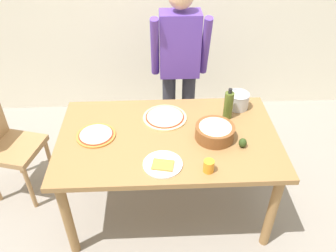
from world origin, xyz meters
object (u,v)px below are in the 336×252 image
Objects in this scene: avocado at (243,143)px; chair_wooden_left at (5,141)px; plate_with_slice at (163,164)px; pizza_cooked_on_tray at (96,135)px; steel_pot at (238,100)px; pizza_raw_on_board at (165,117)px; olive_oil_bottle at (228,105)px; cup_orange at (209,166)px; popcorn_bowl at (215,131)px; person_cook at (179,65)px; dining_table at (168,145)px.

chair_wooden_left is at bearing 167.45° from avocado.
avocado reaches higher than plate_with_slice.
plate_with_slice is at bearing -34.54° from pizza_cooked_on_tray.
steel_pot is (1.89, 0.08, 0.29)m from chair_wooden_left.
pizza_raw_on_board is (1.30, -0.05, 0.23)m from chair_wooden_left.
olive_oil_bottle reaches higher than cup_orange.
plate_with_slice is at bearing -134.03° from steel_pot.
popcorn_bowl reaches higher than avocado.
person_cook is 5.79× the size of popcorn_bowl.
person_cook is 0.62m from steel_pot.
chair_wooden_left reaches higher than avocado.
cup_orange is 1.21× the size of avocado.
cup_orange is (0.11, -1.13, -0.14)m from person_cook.
cup_orange is at bearing -57.09° from dining_table.
person_cook reaches higher than plate_with_slice.
chair_wooden_left is at bearing 168.77° from dining_table.
cup_orange is (0.24, -0.37, 0.13)m from dining_table.
pizza_raw_on_board is 4.84× the size of avocado.
cup_orange reaches higher than dining_table.
chair_wooden_left is 11.18× the size of cup_orange.
plate_with_slice is 0.30m from cup_orange.
popcorn_bowl is 0.35m from cup_orange.
pizza_cooked_on_tray is at bearing 177.81° from dining_table.
dining_table is 0.37m from popcorn_bowl.
dining_table is at bearing 122.91° from cup_orange.
person_cook reaches higher than avocado.
pizza_raw_on_board is 0.64m from cup_orange.
pizza_cooked_on_tray is 0.86m from popcorn_bowl.
avocado is (0.18, -0.11, -0.03)m from popcorn_bowl.
pizza_cooked_on_tray is 0.57m from plate_with_slice.
steel_pot reaches higher than cup_orange.
avocado reaches higher than pizza_raw_on_board.
cup_orange is (1.56, -0.63, 0.26)m from chair_wooden_left.
steel_pot is (0.63, 0.65, 0.06)m from plate_with_slice.
steel_pot reaches higher than plate_with_slice.
dining_table is 0.69m from steel_pot.
avocado is at bearing -67.33° from person_cook.
plate_with_slice is (-0.18, -1.06, -0.17)m from person_cook.
olive_oil_bottle is (0.99, 0.19, 0.10)m from pizza_cooked_on_tray.
dining_table is 0.99× the size of person_cook.
steel_pot is 0.79m from cup_orange.
cup_orange is (-0.23, -0.58, -0.07)m from olive_oil_bottle.
person_cook is 1.09m from plate_with_slice.
olive_oil_bottle reaches higher than popcorn_bowl.
person_cook is at bearing 18.82° from chair_wooden_left.
pizza_cooked_on_tray is at bearing -169.22° from olive_oil_bottle.
plate_with_slice is 3.06× the size of cup_orange.
person_cook reaches higher than popcorn_bowl.
steel_pot is at bearing 30.70° from dining_table.
person_cook is 6.23× the size of plate_with_slice.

